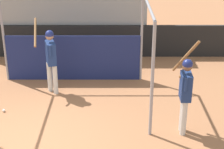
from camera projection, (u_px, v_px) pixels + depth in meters
The scene contains 7 objects.
ground_plane at pixel (28, 144), 7.95m from camera, with size 60.00×60.00×0.00m, color #9E6642.
outfield_wall at pixel (60, 41), 12.67m from camera, with size 24.00×0.12×1.09m.
bleacher_section at pixel (64, 6), 13.87m from camera, with size 5.95×3.20×2.77m.
batting_cage at pixel (72, 49), 10.21m from camera, with size 3.98×3.09×2.60m.
player_batter at pixel (51, 55), 9.86m from camera, with size 0.65×0.86×1.95m.
player_waiting at pixel (186, 89), 7.98m from camera, with size 0.54×0.76×2.07m.
baseball at pixel (5, 110), 9.23m from camera, with size 0.07×0.07×0.07m.
Camera 1 is at (1.81, -6.73, 4.48)m, focal length 60.00 mm.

